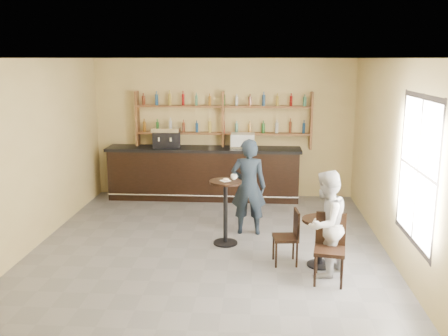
# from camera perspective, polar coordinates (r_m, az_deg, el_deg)

# --- Properties ---
(floor) EXTENTS (7.00, 7.00, 0.00)m
(floor) POSITION_cam_1_polar(r_m,az_deg,el_deg) (8.66, -1.72, -9.24)
(floor) COLOR slate
(floor) RESTS_ON ground
(ceiling) EXTENTS (7.00, 7.00, 0.00)m
(ceiling) POSITION_cam_1_polar(r_m,az_deg,el_deg) (8.04, -1.87, 12.45)
(ceiling) COLOR white
(ceiling) RESTS_ON wall_back
(wall_back) EXTENTS (7.00, 0.00, 7.00)m
(wall_back) POSITION_cam_1_polar(r_m,az_deg,el_deg) (11.64, -0.04, 4.56)
(wall_back) COLOR tan
(wall_back) RESTS_ON floor
(wall_front) EXTENTS (7.00, 0.00, 7.00)m
(wall_front) POSITION_cam_1_polar(r_m,az_deg,el_deg) (4.85, -6.00, -6.89)
(wall_front) COLOR tan
(wall_front) RESTS_ON floor
(wall_left) EXTENTS (0.00, 7.00, 7.00)m
(wall_left) POSITION_cam_1_polar(r_m,az_deg,el_deg) (9.01, -21.14, 1.39)
(wall_left) COLOR tan
(wall_left) RESTS_ON floor
(wall_right) EXTENTS (0.00, 7.00, 7.00)m
(wall_right) POSITION_cam_1_polar(r_m,az_deg,el_deg) (8.45, 18.91, 0.86)
(wall_right) COLOR tan
(wall_right) RESTS_ON floor
(window_pane) EXTENTS (0.00, 2.00, 2.00)m
(window_pane) POSITION_cam_1_polar(r_m,az_deg,el_deg) (7.30, 21.26, -0.27)
(window_pane) COLOR white
(window_pane) RESTS_ON wall_right
(window_frame) EXTENTS (0.04, 1.70, 2.10)m
(window_frame) POSITION_cam_1_polar(r_m,az_deg,el_deg) (7.29, 21.22, -0.27)
(window_frame) COLOR black
(window_frame) RESTS_ON wall_right
(shelf_unit) EXTENTS (4.00, 0.26, 1.40)m
(shelf_unit) POSITION_cam_1_polar(r_m,az_deg,el_deg) (11.49, -0.09, 5.51)
(shelf_unit) COLOR brown
(shelf_unit) RESTS_ON wall_back
(liquor_bottles) EXTENTS (3.68, 0.10, 1.00)m
(liquor_bottles) POSITION_cam_1_polar(r_m,az_deg,el_deg) (11.47, -0.09, 6.36)
(liquor_bottles) COLOR #8C5919
(liquor_bottles) RESTS_ON shelf_unit
(bar_counter) EXTENTS (4.43, 0.86, 1.20)m
(bar_counter) POSITION_cam_1_polar(r_m,az_deg,el_deg) (11.52, -2.33, -0.59)
(bar_counter) COLOR black
(bar_counter) RESTS_ON floor
(espresso_machine) EXTENTS (0.69, 0.50, 0.45)m
(espresso_machine) POSITION_cam_1_polar(r_m,az_deg,el_deg) (11.49, -6.59, 3.49)
(espresso_machine) COLOR black
(espresso_machine) RESTS_ON bar_counter
(pastry_case) EXTENTS (0.60, 0.50, 0.33)m
(pastry_case) POSITION_cam_1_polar(r_m,az_deg,el_deg) (11.31, 2.16, 3.12)
(pastry_case) COLOR silver
(pastry_case) RESTS_ON bar_counter
(pedestal_table) EXTENTS (0.74, 0.74, 1.14)m
(pedestal_table) POSITION_cam_1_polar(r_m,az_deg,el_deg) (8.70, 0.17, -5.12)
(pedestal_table) COLOR black
(pedestal_table) RESTS_ON floor
(napkin) EXTENTS (0.21, 0.21, 0.00)m
(napkin) POSITION_cam_1_polar(r_m,az_deg,el_deg) (8.55, 0.17, -1.46)
(napkin) COLOR white
(napkin) RESTS_ON pedestal_table
(donut) EXTENTS (0.12, 0.12, 0.04)m
(donut) POSITION_cam_1_polar(r_m,az_deg,el_deg) (8.53, 0.23, -1.34)
(donut) COLOR #BA8144
(donut) RESTS_ON napkin
(cup_pedestal) EXTENTS (0.15, 0.15, 0.09)m
(cup_pedestal) POSITION_cam_1_polar(r_m,az_deg,el_deg) (8.63, 1.14, -1.03)
(cup_pedestal) COLOR white
(cup_pedestal) RESTS_ON pedestal_table
(man_main) EXTENTS (0.66, 0.44, 1.78)m
(man_main) POSITION_cam_1_polar(r_m,az_deg,el_deg) (9.15, 2.81, -2.16)
(man_main) COLOR black
(man_main) RESTS_ON floor
(cafe_table) EXTENTS (0.71, 0.71, 0.77)m
(cafe_table) POSITION_cam_1_polar(r_m,az_deg,el_deg) (8.01, 11.00, -8.35)
(cafe_table) COLOR black
(cafe_table) RESTS_ON floor
(cup_cafe) EXTENTS (0.11, 0.11, 0.09)m
(cup_cafe) POSITION_cam_1_polar(r_m,az_deg,el_deg) (7.88, 11.49, -5.43)
(cup_cafe) COLOR white
(cup_cafe) RESTS_ON cafe_table
(chair_west) EXTENTS (0.42, 0.42, 0.88)m
(chair_west) POSITION_cam_1_polar(r_m,az_deg,el_deg) (7.99, 7.02, -7.85)
(chair_west) COLOR black
(chair_west) RESTS_ON floor
(chair_south) EXTENTS (0.50, 0.50, 1.01)m
(chair_south) POSITION_cam_1_polar(r_m,az_deg,el_deg) (7.42, 11.97, -9.14)
(chair_south) COLOR black
(chair_south) RESTS_ON floor
(patron_second) EXTENTS (0.96, 0.99, 1.60)m
(patron_second) POSITION_cam_1_polar(r_m,az_deg,el_deg) (7.58, 11.51, -6.24)
(patron_second) COLOR #ADACB2
(patron_second) RESTS_ON floor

